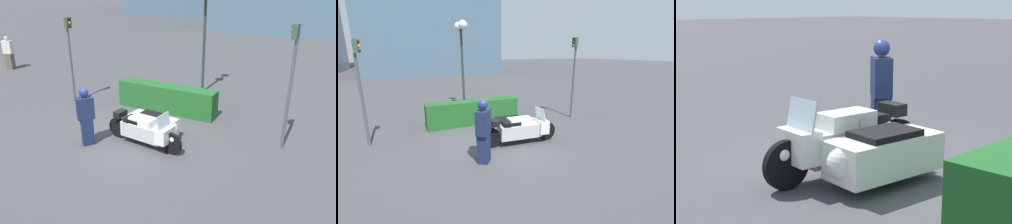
# 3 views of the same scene
# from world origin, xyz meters

# --- Properties ---
(ground_plane) EXTENTS (160.00, 160.00, 0.00)m
(ground_plane) POSITION_xyz_m (0.00, 0.00, 0.00)
(ground_plane) COLOR #424244
(police_motorcycle) EXTENTS (2.65, 1.46, 1.16)m
(police_motorcycle) POSITION_xyz_m (0.83, 0.19, 0.47)
(police_motorcycle) COLOR black
(police_motorcycle) RESTS_ON ground
(officer_rider) EXTENTS (0.53, 0.57, 1.79)m
(officer_rider) POSITION_xyz_m (-0.75, -0.88, 0.95)
(officer_rider) COLOR #192347
(officer_rider) RESTS_ON ground
(hedge_bush_curbside) EXTENTS (3.89, 0.64, 1.00)m
(hedge_bush_curbside) POSITION_xyz_m (0.05, 2.63, 0.50)
(hedge_bush_curbside) COLOR #1E5623
(hedge_bush_curbside) RESTS_ON ground
(twin_lamp_post) EXTENTS (0.44, 1.26, 4.47)m
(twin_lamp_post) POSITION_xyz_m (0.38, 5.38, 3.69)
(twin_lamp_post) COLOR #2D3833
(twin_lamp_post) RESTS_ON ground
(traffic_light_near) EXTENTS (0.23, 0.27, 3.59)m
(traffic_light_near) POSITION_xyz_m (4.47, 1.63, 2.35)
(traffic_light_near) COLOR #4C4C4C
(traffic_light_near) RESTS_ON ground
(traffic_light_far) EXTENTS (0.23, 0.27, 3.35)m
(traffic_light_far) POSITION_xyz_m (-3.74, 1.80, 2.21)
(traffic_light_far) COLOR #4C4C4C
(traffic_light_far) RESTS_ON ground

